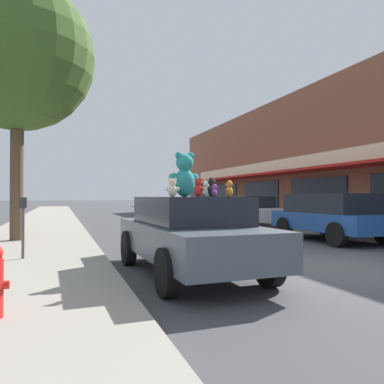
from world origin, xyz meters
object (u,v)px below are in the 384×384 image
teddy_bear_black (212,188)px  street_tree (17,55)px  teddy_bear_cream (173,188)px  parking_meter (23,219)px  teddy_bear_purple (214,191)px  teddy_bear_orange (229,189)px  teddy_bear_giant (184,175)px  teddy_bear_brown (205,188)px  parked_car_far_right (248,211)px  teddy_bear_white (206,189)px  teddy_bear_red (198,188)px  parked_car_far_center (330,215)px  plush_art_car (189,232)px

teddy_bear_black → street_tree: bearing=-97.0°
teddy_bear_cream → parking_meter: 3.76m
teddy_bear_purple → street_tree: bearing=-111.0°
street_tree → teddy_bear_purple: bearing=-58.7°
teddy_bear_purple → teddy_bear_orange: teddy_bear_orange is taller
teddy_bear_giant → teddy_bear_orange: size_ratio=2.83×
teddy_bear_orange → teddy_bear_brown: 1.24m
teddy_bear_giant → parked_car_far_right: 10.71m
parking_meter → teddy_bear_white: bearing=-21.2°
teddy_bear_red → teddy_bear_brown: (0.62, 1.26, 0.03)m
parked_car_far_center → street_tree: (-9.40, 2.28, 4.77)m
teddy_bear_red → teddy_bear_cream: teddy_bear_red is taller
teddy_bear_purple → teddy_bear_white: teddy_bear_white is taller
plush_art_car → street_tree: 8.19m
teddy_bear_red → teddy_bear_brown: 1.40m
plush_art_car → teddy_bear_purple: teddy_bear_purple is taller
parked_car_far_right → plush_art_car: bearing=-123.7°
teddy_bear_giant → teddy_bear_white: (0.64, 0.50, -0.24)m
teddy_bear_cream → teddy_bear_black: 1.50m
teddy_bear_giant → teddy_bear_cream: teddy_bear_giant is taller
teddy_bear_giant → teddy_bear_cream: (-0.51, -0.94, -0.26)m
teddy_bear_white → teddy_bear_orange: teddy_bear_white is taller
teddy_bear_cream → street_tree: street_tree is taller
parking_meter → parked_car_far_center: bearing=8.6°
teddy_bear_red → street_tree: 8.10m
teddy_bear_brown → parked_car_far_center: teddy_bear_brown is taller
parking_meter → teddy_bear_purple: bearing=-37.6°
teddy_bear_cream → parked_car_far_right: bearing=-108.4°
parked_car_far_center → parked_car_far_right: 5.58m
teddy_bear_cream → parked_car_far_right: teddy_bear_cream is taller
parked_car_far_center → street_tree: bearing=166.3°
teddy_bear_black → teddy_bear_brown: size_ratio=0.96×
teddy_bear_cream → teddy_bear_orange: size_ratio=1.01×
teddy_bear_giant → parked_car_far_right: bearing=-129.2°
teddy_bear_purple → teddy_bear_brown: teddy_bear_brown is taller
plush_art_car → street_tree: (-3.44, 5.65, 4.84)m
teddy_bear_red → street_tree: bearing=7.8°
teddy_bear_red → teddy_bear_black: teddy_bear_black is taller
parking_meter → teddy_bear_red: bearing=-39.9°
teddy_bear_white → teddy_bear_black: (-0.05, -0.42, 0.02)m
teddy_bear_cream → teddy_bear_brown: teddy_bear_brown is taller
teddy_bear_black → street_tree: 7.84m
plush_art_car → teddy_bear_brown: 1.31m
parked_car_far_center → parked_car_far_right: bearing=90.0°
teddy_bear_red → teddy_bear_white: teddy_bear_red is taller
teddy_bear_red → teddy_bear_white: size_ratio=1.00×
teddy_bear_black → parked_car_far_center: 6.31m
teddy_bear_purple → teddy_bear_orange: bearing=135.8°
teddy_bear_black → teddy_bear_red: bearing=8.9°
teddy_bear_giant → street_tree: (-3.40, 5.52, 3.79)m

